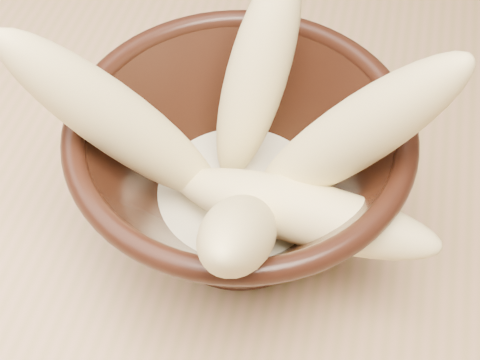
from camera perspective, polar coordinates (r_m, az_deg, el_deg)
name	(u,v)px	position (r m, az deg, el deg)	size (l,w,h in m)	color
table	(111,271)	(0.59, -10.94, -7.65)	(1.20, 0.80, 0.75)	tan
bowl	(240,171)	(0.45, 0.00, 0.80)	(0.22, 0.22, 0.12)	black
milk_puddle	(240,197)	(0.47, 0.00, -1.42)	(0.12, 0.12, 0.02)	beige
banana_upright	(257,76)	(0.44, 1.42, 8.84)	(0.04, 0.04, 0.15)	#F0E38D
banana_left	(122,124)	(0.41, -10.06, 4.71)	(0.04, 0.04, 0.19)	#F0E38D
banana_right	(347,139)	(0.40, 9.14, 3.47)	(0.04, 0.04, 0.19)	#F0E38D
banana_across	(300,212)	(0.42, 5.17, -2.73)	(0.04, 0.04, 0.18)	#F0E38D
banana_front	(240,232)	(0.37, -0.02, -4.48)	(0.04, 0.04, 0.17)	#F0E38D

